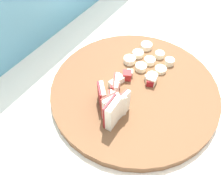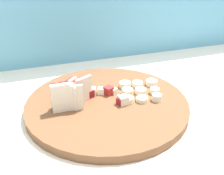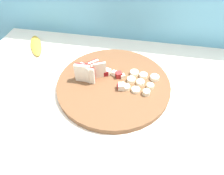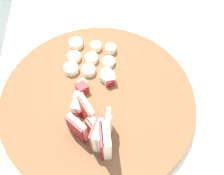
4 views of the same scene
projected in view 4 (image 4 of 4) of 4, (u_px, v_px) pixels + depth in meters
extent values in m
plane|color=gray|center=(115.00, 168.00, 1.31)|extent=(10.00, 10.00, 0.00)
cube|color=silver|center=(117.00, 137.00, 0.93)|extent=(1.29, 0.72, 0.91)
cylinder|color=brown|center=(98.00, 98.00, 0.48)|extent=(0.38, 0.38, 0.02)
cube|color=maroon|center=(100.00, 132.00, 0.40)|extent=(0.04, 0.03, 0.06)
cube|color=#EFE5CC|center=(103.00, 134.00, 0.40)|extent=(0.04, 0.03, 0.06)
cube|color=#B22D23|center=(95.00, 134.00, 0.40)|extent=(0.04, 0.02, 0.06)
cube|color=#EFE5CC|center=(98.00, 135.00, 0.40)|extent=(0.04, 0.02, 0.06)
cube|color=#B22D23|center=(105.00, 127.00, 0.41)|extent=(0.04, 0.01, 0.06)
cube|color=#EFE5CC|center=(108.00, 127.00, 0.41)|extent=(0.04, 0.01, 0.06)
cube|color=maroon|center=(102.00, 141.00, 0.39)|extent=(0.04, 0.01, 0.07)
cube|color=#EFE5CC|center=(106.00, 141.00, 0.39)|extent=(0.04, 0.01, 0.07)
cube|color=#B22D23|center=(85.00, 113.00, 0.42)|extent=(0.04, 0.02, 0.06)
cube|color=#EFE5CC|center=(88.00, 112.00, 0.42)|extent=(0.04, 0.03, 0.06)
cube|color=#B22D23|center=(94.00, 135.00, 0.40)|extent=(0.04, 0.03, 0.05)
cube|color=beige|center=(98.00, 132.00, 0.41)|extent=(0.04, 0.03, 0.05)
cube|color=maroon|center=(76.00, 130.00, 0.41)|extent=(0.03, 0.03, 0.05)
cube|color=beige|center=(78.00, 128.00, 0.41)|extent=(0.03, 0.03, 0.05)
cube|color=#A32323|center=(82.00, 88.00, 0.47)|extent=(0.03, 0.03, 0.02)
cube|color=maroon|center=(110.00, 82.00, 0.48)|extent=(0.02, 0.02, 0.02)
cube|color=beige|center=(78.00, 107.00, 0.45)|extent=(0.02, 0.02, 0.02)
cube|color=#EFE5CC|center=(83.00, 83.00, 0.48)|extent=(0.02, 0.02, 0.01)
cube|color=maroon|center=(81.00, 109.00, 0.45)|extent=(0.03, 0.03, 0.02)
cube|color=#EFE5CC|center=(110.00, 79.00, 0.48)|extent=(0.02, 0.02, 0.02)
cube|color=#EFE5CC|center=(80.00, 108.00, 0.45)|extent=(0.02, 0.02, 0.02)
cube|color=beige|center=(105.00, 79.00, 0.49)|extent=(0.02, 0.02, 0.02)
cube|color=white|center=(78.00, 96.00, 0.47)|extent=(0.02, 0.02, 0.02)
cylinder|color=#F4EAC6|center=(107.00, 74.00, 0.50)|extent=(0.03, 0.03, 0.01)
cylinder|color=#F4EAC6|center=(109.00, 62.00, 0.51)|extent=(0.03, 0.03, 0.01)
cylinder|color=#F4EAC6|center=(111.00, 49.00, 0.53)|extent=(0.02, 0.02, 0.02)
cylinder|color=#F4EAC6|center=(89.00, 70.00, 0.50)|extent=(0.03, 0.03, 0.01)
cylinder|color=white|center=(92.00, 58.00, 0.52)|extent=(0.03, 0.03, 0.01)
cylinder|color=#F4EAC6|center=(96.00, 46.00, 0.54)|extent=(0.02, 0.02, 0.01)
cylinder|color=white|center=(71.00, 69.00, 0.50)|extent=(0.03, 0.03, 0.01)
cylinder|color=white|center=(74.00, 56.00, 0.52)|extent=(0.03, 0.03, 0.01)
cylinder|color=white|center=(76.00, 44.00, 0.54)|extent=(0.03, 0.03, 0.01)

